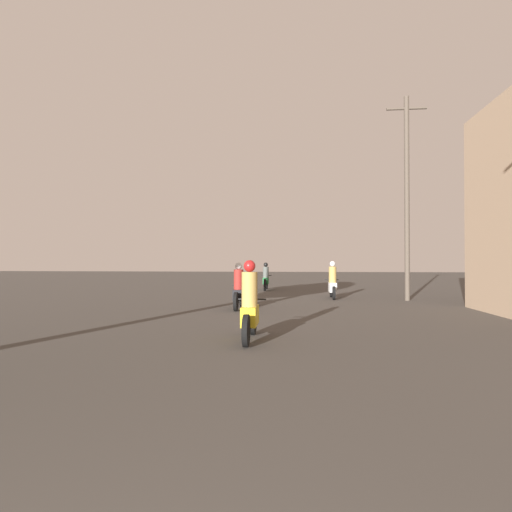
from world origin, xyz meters
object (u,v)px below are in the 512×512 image
at_px(motorcycle_black, 239,290).
at_px(motorcycle_green, 266,279).
at_px(utility_pole_far, 407,194).
at_px(motorcycle_white, 332,284).
at_px(motorcycle_yellow, 250,308).

relative_size(motorcycle_black, motorcycle_green, 0.96).
xyz_separation_m(motorcycle_green, utility_pole_far, (6.20, -5.45, 3.73)).
distance_m(motorcycle_black, motorcycle_white, 5.36).
xyz_separation_m(motorcycle_white, utility_pole_far, (2.96, -0.63, 3.71)).
height_order(motorcycle_green, utility_pole_far, utility_pole_far).
bearing_deg(motorcycle_white, motorcycle_yellow, -97.21).
xyz_separation_m(motorcycle_yellow, motorcycle_white, (2.51, 9.37, -0.01)).
xyz_separation_m(motorcycle_yellow, motorcycle_black, (-0.99, 5.31, -0.03)).
distance_m(motorcycle_green, utility_pole_far, 9.06).
bearing_deg(motorcycle_green, motorcycle_white, -60.46).
xyz_separation_m(motorcycle_yellow, utility_pole_far, (5.47, 8.74, 3.70)).
height_order(motorcycle_yellow, motorcycle_green, motorcycle_yellow).
relative_size(motorcycle_yellow, motorcycle_green, 0.91).
distance_m(motorcycle_white, utility_pole_far, 4.79).
distance_m(motorcycle_yellow, motorcycle_white, 9.70).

